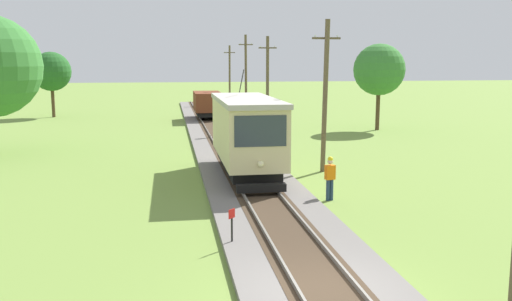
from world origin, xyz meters
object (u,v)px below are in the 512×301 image
(utility_pole_far, at_px, (246,75))
(tree_left_far, at_px, (379,70))
(red_tram, at_px, (246,132))
(utility_pole_near_tram, at_px, (325,95))
(trackside_signal_marker, at_px, (232,226))
(freight_car, at_px, (207,104))
(utility_pole_mid, at_px, (268,83))
(utility_pole_distant, at_px, (230,75))
(tree_right_near, at_px, (51,72))
(track_worker, at_px, (330,176))

(utility_pole_far, relative_size, tree_left_far, 1.17)
(red_tram, bearing_deg, utility_pole_near_tram, 10.61)
(utility_pole_near_tram, relative_size, trackside_signal_marker, 6.35)
(freight_car, relative_size, utility_pole_mid, 0.71)
(red_tram, distance_m, utility_pole_distant, 42.90)
(tree_left_far, bearing_deg, tree_right_near, 152.35)
(utility_pole_far, xyz_separation_m, utility_pole_distant, (0.00, 14.35, -0.33))
(red_tram, distance_m, track_worker, 5.52)
(utility_pole_near_tram, relative_size, tree_right_near, 1.18)
(utility_pole_far, bearing_deg, tree_right_near, 172.17)
(freight_car, distance_m, utility_pole_far, 5.47)
(utility_pole_near_tram, bearing_deg, freight_car, 99.17)
(utility_pole_mid, distance_m, tree_right_near, 23.71)
(track_worker, bearing_deg, tree_left_far, -38.91)
(tree_right_near, bearing_deg, freight_car, -19.69)
(utility_pole_mid, distance_m, utility_pole_distant, 26.20)
(red_tram, bearing_deg, trackside_signal_marker, -100.74)
(freight_car, distance_m, tree_left_far, 16.28)
(tree_left_far, bearing_deg, utility_pole_near_tram, -119.90)
(trackside_signal_marker, bearing_deg, track_worker, 47.33)
(red_tram, xyz_separation_m, track_worker, (2.69, -4.66, -1.21))
(utility_pole_near_tram, height_order, track_worker, utility_pole_near_tram)
(utility_pole_near_tram, height_order, tree_left_far, utility_pole_near_tram)
(utility_pole_mid, xyz_separation_m, tree_right_near, (-18.80, 14.43, 0.68))
(utility_pole_distant, height_order, tree_left_far, utility_pole_distant)
(utility_pole_near_tram, xyz_separation_m, utility_pole_far, (0.00, 27.58, 0.26))
(freight_car, relative_size, utility_pole_distant, 0.71)
(utility_pole_near_tram, bearing_deg, track_worker, -103.72)
(track_worker, bearing_deg, utility_pole_far, -15.11)
(freight_car, height_order, utility_pole_distant, utility_pole_distant)
(utility_pole_near_tram, bearing_deg, red_tram, -169.39)
(red_tram, relative_size, tree_left_far, 1.25)
(utility_pole_distant, bearing_deg, trackside_signal_marker, -96.36)
(utility_pole_near_tram, height_order, utility_pole_distant, utility_pole_near_tram)
(utility_pole_near_tram, bearing_deg, utility_pole_distant, 90.00)
(utility_pole_distant, xyz_separation_m, tree_left_far, (8.98, -26.32, 1.02))
(utility_pole_mid, relative_size, utility_pole_distant, 1.00)
(red_tram, bearing_deg, freight_car, 90.01)
(utility_pole_distant, bearing_deg, freight_car, -103.25)
(track_worker, xyz_separation_m, tree_right_near, (-17.48, 35.58, 3.47))
(utility_pole_near_tram, xyz_separation_m, trackside_signal_marker, (-5.82, -10.29, -3.18))
(freight_car, height_order, utility_pole_far, utility_pole_far)
(freight_car, xyz_separation_m, tree_right_near, (-14.78, 5.29, 2.90))
(utility_pole_near_tram, distance_m, track_worker, 6.26)
(utility_pole_near_tram, distance_m, utility_pole_mid, 15.73)
(red_tram, relative_size, freight_car, 1.64)
(red_tram, xyz_separation_m, freight_car, (-0.00, 25.63, -0.64))
(track_worker, bearing_deg, trackside_signal_marker, 124.51)
(tree_right_near, xyz_separation_m, tree_left_far, (27.78, -14.55, 0.35))
(track_worker, distance_m, tree_left_far, 23.72)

